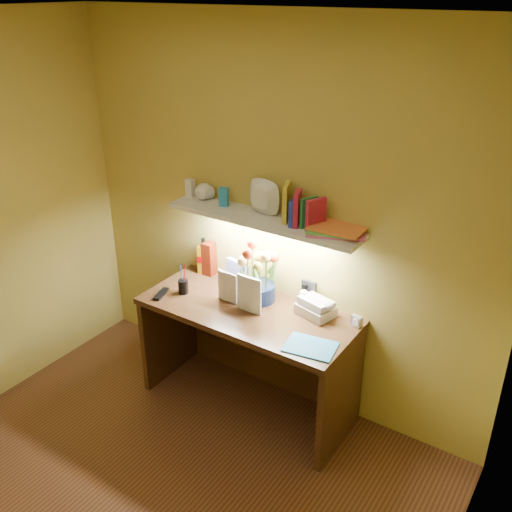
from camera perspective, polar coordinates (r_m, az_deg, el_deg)
The scene contains 13 objects.
desk at distance 3.82m, azimuth -0.83°, elevation -10.16°, with size 1.40×0.60×0.75m, color #331B0E.
flower_bouquet at distance 3.63m, azimuth 0.24°, elevation -1.68°, with size 0.25×0.25×0.39m, color #0C1838, non-canonical shape.
telephone at distance 3.55m, azimuth 6.01°, elevation -4.94°, with size 0.22×0.16×0.13m, color beige, non-canonical shape.
desk_clock at distance 3.49m, azimuth 10.02°, elevation -6.42°, with size 0.07×0.03×0.07m, color silver.
whisky_bottle at distance 4.01m, azimuth -5.23°, elevation 0.03°, with size 0.07×0.07×0.27m, color #B97A0A, non-canonical shape.
whisky_box at distance 4.00m, azimuth -4.70°, elevation -0.27°, with size 0.08×0.08×0.24m, color #5D1706.
pen_cup at distance 3.79m, azimuth -7.31°, elevation -2.61°, with size 0.07×0.07×0.16m, color black.
art_card at distance 3.82m, azimuth -1.97°, elevation -1.91°, with size 0.19×0.04×0.19m, color white, non-canonical shape.
tv_remote at distance 3.82m, azimuth -9.47°, elevation -3.76°, with size 0.04×0.16×0.02m, color black.
blue_folder at distance 3.28m, azimuth 5.46°, elevation -9.02°, with size 0.28×0.21×0.01m, color #2689CD.
desk_book_a at distance 3.70m, azimuth -3.80°, elevation -2.74°, with size 0.16×0.02×0.21m, color beige.
desk_book_b at distance 3.58m, azimuth -1.87°, elevation -3.45°, with size 0.18×0.02×0.24m, color white.
wall_shelf at distance 3.48m, azimuth 1.26°, elevation 4.11°, with size 1.33×0.36×0.26m.
Camera 1 is at (1.76, -1.35, 2.62)m, focal length 40.00 mm.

